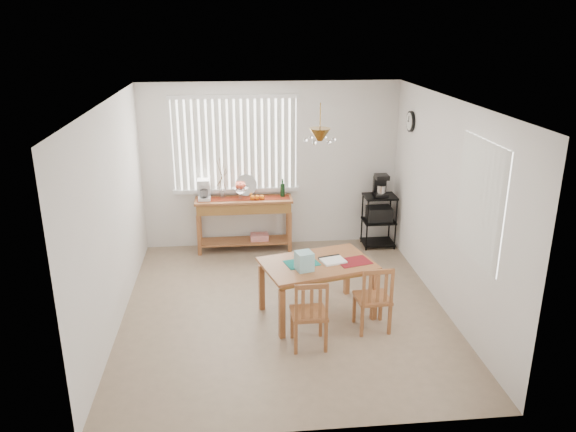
{
  "coord_description": "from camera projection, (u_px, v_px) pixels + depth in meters",
  "views": [
    {
      "loc": [
        -0.59,
        -6.3,
        3.44
      ],
      "look_at": [
        0.1,
        0.55,
        1.05
      ],
      "focal_mm": 35.0,
      "sensor_mm": 36.0,
      "label": 1
    }
  ],
  "objects": [
    {
      "name": "cart_items",
      "position": [
        380.0,
        186.0,
        8.78
      ],
      "size": [
        0.2,
        0.24,
        0.35
      ],
      "color": "black",
      "rests_on": "wire_cart"
    },
    {
      "name": "sideboard_items",
      "position": [
        228.0,
        191.0,
        8.63
      ],
      "size": [
        1.43,
        0.35,
        0.65
      ],
      "color": "maroon",
      "rests_on": "sideboard"
    },
    {
      "name": "chair_right",
      "position": [
        373.0,
        298.0,
        6.49
      ],
      "size": [
        0.41,
        0.41,
        0.83
      ],
      "color": "#9D5F35",
      "rests_on": "ground"
    },
    {
      "name": "dining_table",
      "position": [
        317.0,
        268.0,
        6.78
      ],
      "size": [
        1.47,
        1.15,
        0.7
      ],
      "color": "#9D5F35",
      "rests_on": "ground"
    },
    {
      "name": "ground",
      "position": [
        285.0,
        309.0,
        7.1
      ],
      "size": [
        4.0,
        4.5,
        0.01
      ],
      "primitive_type": "cube",
      "color": "gray"
    },
    {
      "name": "table_items",
      "position": [
        312.0,
        261.0,
        6.58
      ],
      "size": [
        1.08,
        0.49,
        0.22
      ],
      "color": "#157A71",
      "rests_on": "dining_table"
    },
    {
      "name": "chair_left",
      "position": [
        309.0,
        314.0,
        6.14
      ],
      "size": [
        0.39,
        0.39,
        0.84
      ],
      "color": "#9D5F35",
      "rests_on": "ground"
    },
    {
      "name": "wire_cart",
      "position": [
        379.0,
        216.0,
        8.94
      ],
      "size": [
        0.5,
        0.4,
        0.85
      ],
      "color": "black",
      "rests_on": "ground"
    },
    {
      "name": "sideboard",
      "position": [
        245.0,
        212.0,
        8.75
      ],
      "size": [
        1.5,
        0.42,
        0.85
      ],
      "color": "#9D5F35",
      "rests_on": "ground"
    },
    {
      "name": "room_shell",
      "position": [
        284.0,
        179.0,
        6.56
      ],
      "size": [
        4.2,
        4.7,
        2.7
      ],
      "color": "white",
      "rests_on": "ground"
    }
  ]
}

